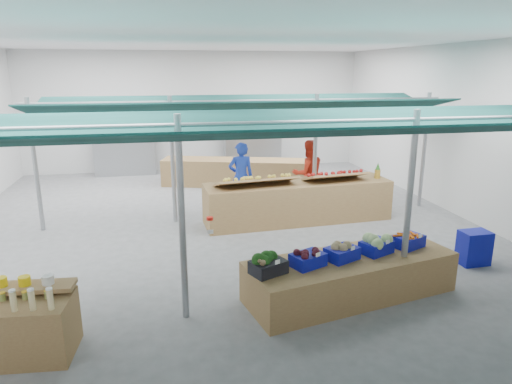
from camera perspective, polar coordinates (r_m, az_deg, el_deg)
floor at (r=10.85m, az=-4.64°, el=-4.14°), size 13.00×13.00×0.00m
hall at (r=11.71m, az=-5.81°, el=10.51°), size 13.00×13.00×13.00m
pole_grid at (r=8.83m, az=1.39°, el=3.62°), size 10.00×4.60×3.00m
awnings at (r=8.69m, az=1.43°, el=9.89°), size 9.50×7.08×0.30m
back_shelving_left at (r=16.43m, az=-16.11°, el=5.53°), size 2.00×0.50×2.00m
back_shelving_right at (r=16.69m, az=-0.45°, el=6.26°), size 2.00×0.50×2.00m
bottle_shelf at (r=6.84m, az=-29.04°, el=-14.37°), size 1.79×1.20×1.05m
veg_counter at (r=7.64m, az=11.73°, el=-10.29°), size 3.58×1.82×0.66m
fruit_counter at (r=11.04m, az=5.26°, el=-1.21°), size 4.54×1.33×0.96m
far_counter at (r=14.41m, az=-2.48°, el=2.46°), size 4.69×2.24×0.83m
crate_stack at (r=9.57m, az=25.59°, el=-6.29°), size 0.55×0.39×0.65m
vendor_left at (r=11.70m, az=-1.89°, el=1.90°), size 0.68×0.47×1.79m
vendor_right at (r=12.12m, az=6.52°, el=2.28°), size 0.91×0.73×1.79m
crate_broccoli at (r=6.75m, az=1.55°, el=-8.91°), size 0.60×0.52×0.35m
crate_beets at (r=7.05m, az=6.50°, el=-8.16°), size 0.60×0.52×0.29m
crate_celeriac at (r=7.35m, az=10.71°, el=-7.23°), size 0.60×0.52×0.31m
crate_cabbage at (r=7.72m, az=14.83°, el=-6.26°), size 0.60×0.52×0.35m
crate_carrots at (r=8.15m, az=18.51°, el=-5.76°), size 0.60×0.52×0.29m
sparrow at (r=6.56m, az=0.76°, el=-8.80°), size 0.12×0.09×0.11m
pole_ribbon at (r=7.85m, az=-5.80°, el=-3.48°), size 0.12×0.12×0.28m
apple_heap_yellow at (r=10.46m, az=0.04°, el=1.60°), size 1.97×0.92×0.27m
apple_heap_red at (r=11.12m, az=9.93°, el=2.19°), size 1.57×0.87×0.27m
pineapple at (r=11.63m, az=14.96°, el=2.55°), size 0.14×0.14×0.39m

